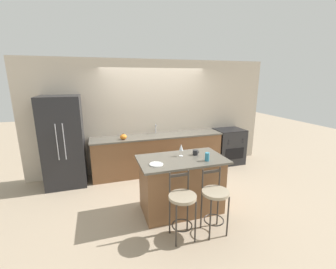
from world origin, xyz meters
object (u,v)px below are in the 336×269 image
Objects in this scene: oven_range at (228,146)px; bar_stool_far at (215,199)px; refrigerator at (63,142)px; coffee_mug at (195,152)px; pumpkin_decoration at (123,137)px; wine_glass at (181,148)px; tumbler_cup at (207,157)px; bar_stool_near at (182,203)px; dinner_plate at (156,164)px.

oven_range is 3.03m from bar_stool_far.
oven_range is (4.06, 0.05, -0.49)m from refrigerator.
pumpkin_decoration is at bearing 125.16° from coffee_mug.
wine_glass is 1.78× the size of coffee_mug.
refrigerator is at bearing 141.00° from tumbler_cup.
refrigerator is 2.98m from bar_stool_near.
coffee_mug reaches higher than dinner_plate.
bar_stool_near and bar_stool_far have the same top height.
oven_range is at bearing 49.32° from tumbler_cup.
oven_range is 3.18m from dinner_plate.
bar_stool_near reaches higher than dinner_plate.
oven_range is 2.46m from coffee_mug.
oven_range is at bearing 53.79° from bar_stool_far.
bar_stool_near is (1.77, -2.37, -0.41)m from refrigerator.
bar_stool_far is 1.02m from wine_glass.
bar_stool_near is at bearing 176.81° from bar_stool_far.
tumbler_cup reaches higher than oven_range.
dinner_plate is at bearing -153.15° from wine_glass.
refrigerator is at bearing 142.54° from wine_glass.
oven_range is 6.25× the size of pumpkin_decoration.
wine_glass reaches higher than coffee_mug.
wine_glass is at bearing 26.85° from dinner_plate.
refrigerator is 1.96× the size of bar_stool_near.
bar_stool_far is 6.53× the size of pumpkin_decoration.
oven_range is at bearing 36.67° from dinner_plate.
dinner_plate is 1.46× the size of pumpkin_decoration.
tumbler_cup is (0.10, 0.48, 0.47)m from bar_stool_far.
oven_range is at bearing 0.65° from refrigerator.
tumbler_cup is (-1.69, -1.96, 0.56)m from oven_range.
dinner_plate is 1.03× the size of wine_glass.
bar_stool_near is 8.21× the size of coffee_mug.
wine_glass reaches higher than pumpkin_decoration.
wine_glass is at bearing -141.14° from oven_range.
bar_stool_far is at bearing -3.19° from bar_stool_near.
coffee_mug is at bearing 100.82° from tumbler_cup.
tumbler_cup is (0.83, -0.09, 0.06)m from dinner_plate.
dinner_plate is 0.84m from tumbler_cup.
coffee_mug is (-1.75, -1.64, 0.53)m from oven_range.
bar_stool_far is 7.19× the size of tumbler_cup.
bar_stool_far is (-1.79, -2.44, 0.08)m from oven_range.
bar_stool_near is 4.48× the size of dinner_plate.
oven_range is 7.87× the size of coffee_mug.
oven_range is 4.29× the size of dinner_plate.
dinner_plate reaches higher than oven_range.
pumpkin_decoration is at bearing 113.91° from bar_stool_far.
tumbler_cup is at bearing -39.00° from refrigerator.
refrigerator reaches higher than oven_range.
coffee_mug is at bearing -34.71° from refrigerator.
bar_stool_near is 1.01m from wine_glass.
bar_stool_far is 1.01m from dinner_plate.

